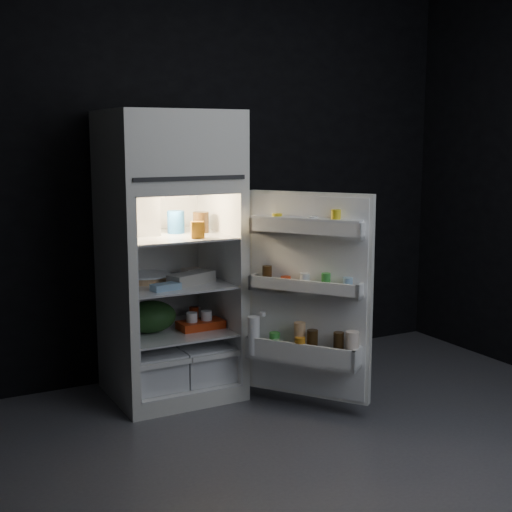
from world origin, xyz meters
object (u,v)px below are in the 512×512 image
refrigerator (168,245)px  milk_jug (148,216)px  egg_carton (192,278)px  fridge_door (307,298)px  yogurt_tray (201,325)px

refrigerator → milk_jug: (-0.12, 0.02, 0.19)m
refrigerator → egg_carton: refrigerator is taller
refrigerator → fridge_door: size_ratio=1.46×
milk_jug → yogurt_tray: 0.76m
fridge_door → yogurt_tray: 0.76m
egg_carton → yogurt_tray: bearing=-0.2°
fridge_door → egg_carton: 0.75m
yogurt_tray → fridge_door: bearing=-54.7°
egg_carton → yogurt_tray: (0.07, 0.03, -0.31)m
fridge_door → egg_carton: size_ratio=3.90×
egg_carton → refrigerator: bearing=104.3°
fridge_door → refrigerator: bearing=131.3°
refrigerator → egg_carton: bearing=-54.5°
refrigerator → fridge_door: refrigerator is taller
fridge_door → egg_carton: (-0.50, 0.55, 0.07)m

